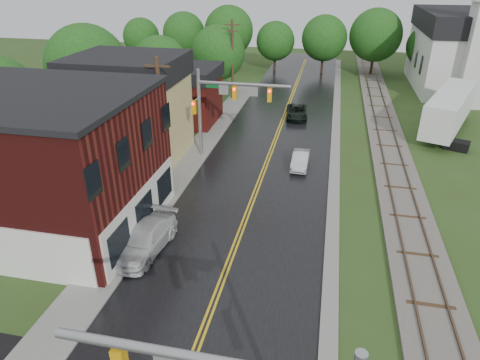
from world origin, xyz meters
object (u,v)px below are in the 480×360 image
(utility_pole_c, at_px, (232,59))
(traffic_signal_far, at_px, (225,99))
(sedan_silver, at_px, (300,160))
(brick_building, at_px, (26,160))
(suv_dark, at_px, (297,112))
(pickup_white, at_px, (145,239))
(tree_left_e, at_px, (219,54))
(semi_trailer, at_px, (450,109))
(utility_pole_b, at_px, (162,120))
(tree_left_b, at_px, (88,68))
(church, at_px, (465,43))
(tree_left_c, at_px, (161,65))

(utility_pole_c, bearing_deg, traffic_signal_far, -78.91)
(traffic_signal_far, bearing_deg, sedan_silver, -5.48)
(brick_building, xyz_separation_m, suv_dark, (13.78, 23.52, -3.52))
(utility_pole_c, distance_m, pickup_white, 30.84)
(traffic_signal_far, height_order, tree_left_e, tree_left_e)
(semi_trailer, bearing_deg, utility_pole_c, 163.38)
(suv_dark, bearing_deg, semi_trailer, -10.37)
(utility_pole_b, height_order, pickup_white, utility_pole_b)
(utility_pole_c, xyz_separation_m, semi_trailer, (22.43, -6.69, -2.44))
(brick_building, height_order, semi_trailer, brick_building)
(tree_left_b, distance_m, suv_dark, 20.88)
(sedan_silver, bearing_deg, tree_left_e, 121.31)
(tree_left_b, bearing_deg, semi_trailer, 9.18)
(traffic_signal_far, bearing_deg, tree_left_b, 161.19)
(utility_pole_c, xyz_separation_m, tree_left_b, (-11.05, -12.10, 1.00))
(church, height_order, utility_pole_c, church)
(traffic_signal_far, relative_size, tree_left_e, 0.90)
(tree_left_b, bearing_deg, suv_dark, 19.09)
(suv_dark, bearing_deg, utility_pole_c, 140.37)
(church, xyz_separation_m, semi_trailer, (-4.37, -16.43, -3.55))
(tree_left_b, height_order, sedan_silver, tree_left_b)
(semi_trailer, bearing_deg, tree_left_b, -170.82)
(tree_left_b, bearing_deg, pickup_white, -54.69)
(church, xyz_separation_m, tree_left_e, (-28.85, -7.84, -1.02))
(brick_building, xyz_separation_m, sedan_silver, (15.18, 11.41, -3.56))
(utility_pole_c, bearing_deg, utility_pole_b, -90.00)
(tree_left_b, relative_size, semi_trailer, 0.79)
(utility_pole_b, bearing_deg, suv_dark, 63.90)
(church, height_order, sedan_silver, church)
(traffic_signal_far, height_order, suv_dark, traffic_signal_far)
(tree_left_b, bearing_deg, traffic_signal_far, -18.81)
(sedan_silver, bearing_deg, utility_pole_c, 119.03)
(sedan_silver, xyz_separation_m, semi_trailer, (12.93, 10.90, 1.69))
(tree_left_b, xyz_separation_m, suv_dark, (19.14, 6.62, -5.09))
(utility_pole_b, bearing_deg, brick_building, -129.07)
(tree_left_e, height_order, sedan_silver, tree_left_e)
(brick_building, xyz_separation_m, tree_left_c, (-1.36, 24.90, 0.36))
(utility_pole_b, xyz_separation_m, utility_pole_c, (0.00, 22.00, 0.00))
(suv_dark, bearing_deg, tree_left_c, 169.27)
(tree_left_e, height_order, semi_trailer, tree_left_e)
(traffic_signal_far, relative_size, pickup_white, 1.43)
(tree_left_c, xyz_separation_m, sedan_silver, (16.55, -13.49, -3.92))
(brick_building, xyz_separation_m, tree_left_e, (3.64, 30.90, 0.66))
(brick_building, relative_size, tree_left_c, 1.87)
(suv_dark, height_order, pickup_white, pickup_white)
(brick_building, height_order, traffic_signal_far, brick_building)
(tree_left_c, xyz_separation_m, tree_left_e, (5.00, 6.00, 0.30))
(sedan_silver, height_order, semi_trailer, semi_trailer)
(traffic_signal_far, height_order, utility_pole_c, utility_pole_c)
(utility_pole_c, xyz_separation_m, sedan_silver, (9.50, -17.59, -4.13))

